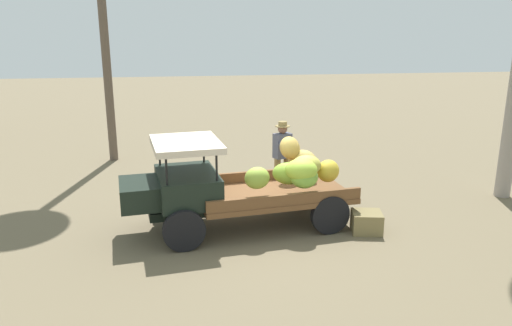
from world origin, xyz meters
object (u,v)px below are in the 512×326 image
(farmer, at_px, (282,153))
(wooden_crate, at_px, (367,222))
(truck, at_px, (236,185))
(loose_banana_bunch, at_px, (245,187))

(farmer, xyz_separation_m, wooden_crate, (-1.18, 2.52, -0.79))
(truck, xyz_separation_m, wooden_crate, (-2.48, 0.56, -0.70))
(truck, bearing_deg, farmer, -131.35)
(farmer, distance_m, wooden_crate, 2.89)
(truck, relative_size, loose_banana_bunch, 9.25)
(farmer, bearing_deg, wooden_crate, 3.18)
(farmer, distance_m, loose_banana_bunch, 1.22)
(truck, height_order, farmer, truck)
(truck, height_order, loose_banana_bunch, truck)
(farmer, relative_size, wooden_crate, 3.07)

